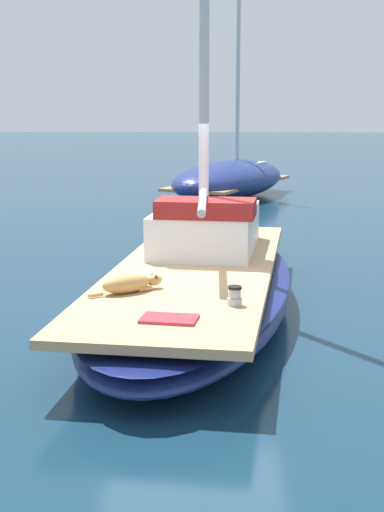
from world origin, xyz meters
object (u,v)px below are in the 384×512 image
Objects in this scene: coiled_rope at (135,281)px; moored_boat_far_astern at (229,178)px; sailboat_main at (194,290)px; deck_winch at (235,296)px; dog_tan at (129,283)px; deck_towel at (169,319)px.

coiled_rope is 13.31m from moored_boat_far_astern.
deck_winch reaches higher than sailboat_main.
dog_tan reaches higher than deck_winch.
coiled_rope reaches higher than sailboat_main.
moored_boat_far_astern is at bearing 86.46° from deck_towel.
deck_towel is at bearing -72.41° from coiled_rope.
dog_tan reaches higher than deck_towel.
dog_tan reaches higher than sailboat_main.
dog_tan is at bearing -117.23° from sailboat_main.
deck_towel is (-0.19, -2.48, 0.34)m from sailboat_main.
sailboat_main is 2.00m from deck_winch.
deck_winch is 14.22m from moored_boat_far_astern.
moored_boat_far_astern is at bearing 86.62° from sailboat_main.
sailboat_main is 2.51m from deck_towel.
sailboat_main is 1.61m from dog_tan.
deck_winch is at bearing -75.75° from sailboat_main.
moored_boat_far_astern is (0.92, 14.80, -0.10)m from deck_towel.
coiled_rope is at bearing 139.88° from deck_winch.
deck_towel is at bearing -94.34° from sailboat_main.
dog_tan is 1.30m from deck_winch.
deck_winch is at bearing -40.12° from coiled_rope.
dog_tan is 3.92× the size of deck_winch.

